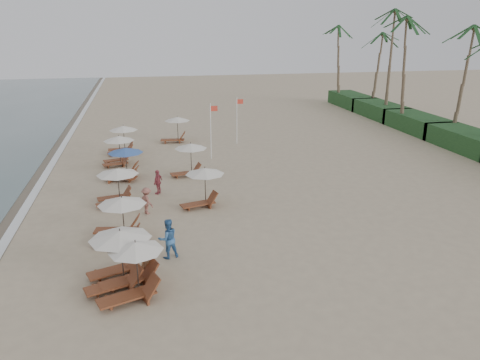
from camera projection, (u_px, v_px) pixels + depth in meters
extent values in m
plane|color=tan|center=(250.00, 255.00, 21.14)|extent=(160.00, 160.00, 0.00)
cube|color=#6B5E4C|center=(9.00, 199.00, 27.97)|extent=(3.20, 140.00, 0.01)
cube|color=white|center=(32.00, 197.00, 28.22)|extent=(0.50, 140.00, 0.02)
cube|color=#193D1C|center=(468.00, 141.00, 38.69)|extent=(3.20, 8.00, 1.60)
cube|color=#193D1C|center=(418.00, 123.00, 45.65)|extent=(3.20, 8.00, 1.60)
cube|color=#193D1C|center=(380.00, 110.00, 52.62)|extent=(3.20, 8.00, 1.60)
cube|color=#193D1C|center=(352.00, 100.00, 59.58)|extent=(3.20, 8.00, 1.60)
cylinder|color=brown|center=(458.00, 85.00, 40.82)|extent=(0.36, 0.36, 9.80)
cylinder|color=brown|center=(408.00, 75.00, 45.17)|extent=(0.36, 0.36, 10.60)
cylinder|color=brown|center=(390.00, 66.00, 50.05)|extent=(0.36, 0.36, 11.40)
cylinder|color=brown|center=(373.00, 73.00, 55.44)|extent=(0.36, 0.36, 9.00)
cylinder|color=brown|center=(342.00, 66.00, 59.79)|extent=(0.36, 0.36, 9.80)
cylinder|color=black|center=(137.00, 269.00, 17.78)|extent=(0.05, 0.05, 2.11)
cone|color=silver|center=(136.00, 246.00, 17.48)|extent=(2.11, 2.11, 0.35)
cylinder|color=black|center=(122.00, 258.00, 18.51)|extent=(0.05, 0.05, 2.22)
cone|color=silver|center=(120.00, 235.00, 18.19)|extent=(2.46, 2.46, 0.35)
cylinder|color=black|center=(123.00, 220.00, 22.30)|extent=(0.05, 0.05, 2.11)
cone|color=silver|center=(122.00, 201.00, 22.00)|extent=(2.31, 2.31, 0.35)
cylinder|color=black|center=(119.00, 187.00, 26.86)|extent=(0.05, 0.05, 2.08)
cone|color=silver|center=(117.00, 171.00, 26.57)|extent=(2.40, 2.40, 0.35)
cylinder|color=black|center=(126.00, 164.00, 31.38)|extent=(0.05, 0.05, 2.08)
cone|color=#375CA2|center=(125.00, 150.00, 31.09)|extent=(2.36, 2.36, 0.35)
cylinder|color=black|center=(120.00, 151.00, 34.54)|extent=(0.05, 0.05, 2.10)
cone|color=silver|center=(119.00, 138.00, 34.24)|extent=(2.27, 2.27, 0.35)
cylinder|color=black|center=(124.00, 140.00, 37.54)|extent=(0.05, 0.05, 2.20)
cone|color=silver|center=(123.00, 128.00, 37.23)|extent=(2.25, 2.25, 0.35)
cylinder|color=black|center=(205.00, 187.00, 26.69)|extent=(0.05, 0.05, 2.15)
cone|color=silver|center=(205.00, 171.00, 26.39)|extent=(2.24, 2.24, 0.35)
cylinder|color=black|center=(191.00, 160.00, 32.19)|extent=(0.05, 0.05, 2.15)
cone|color=silver|center=(191.00, 146.00, 31.88)|extent=(2.24, 2.24, 0.35)
cylinder|color=black|center=(178.00, 130.00, 41.50)|extent=(0.05, 0.05, 2.15)
cone|color=silver|center=(177.00, 119.00, 41.19)|extent=(2.24, 2.24, 0.35)
imported|color=tan|center=(148.00, 259.00, 18.91)|extent=(0.66, 0.45, 1.74)
imported|color=#336299|center=(168.00, 239.00, 20.63)|extent=(1.04, 0.91, 1.84)
imported|color=#8B5246|center=(147.00, 201.00, 25.55)|extent=(0.98, 1.12, 1.50)
imported|color=#AE4552|center=(158.00, 182.00, 28.59)|extent=(0.80, 0.96, 1.53)
cylinder|color=silver|center=(211.00, 131.00, 35.76)|extent=(0.08, 0.08, 4.31)
cube|color=red|center=(214.00, 109.00, 35.26)|extent=(0.55, 0.02, 0.40)
cylinder|color=silver|center=(237.00, 121.00, 40.29)|extent=(0.08, 0.08, 4.11)
cube|color=red|center=(240.00, 102.00, 39.83)|extent=(0.55, 0.02, 0.40)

